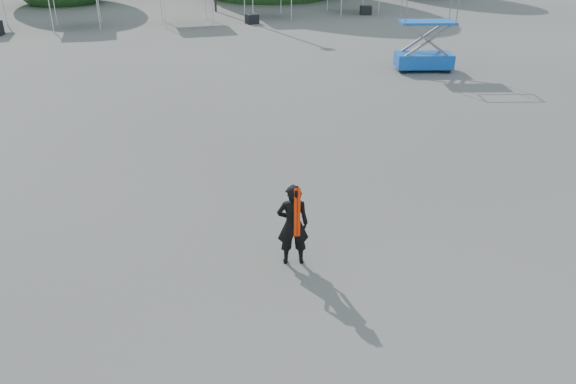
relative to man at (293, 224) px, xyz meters
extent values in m
plane|color=#474442|center=(1.04, 1.48, -0.85)|extent=(120.00, 120.00, 0.00)
cylinder|color=silver|center=(-9.77, 31.52, 0.15)|extent=(0.06, 0.06, 2.00)
cylinder|color=silver|center=(-6.68, 27.99, 0.15)|extent=(0.06, 0.06, 2.00)
cylinder|color=silver|center=(-4.00, 27.99, 0.15)|extent=(0.06, 0.06, 2.00)
cylinder|color=silver|center=(-6.68, 30.68, 0.15)|extent=(0.06, 0.06, 2.00)
cylinder|color=silver|center=(-4.00, 30.68, 0.15)|extent=(0.06, 0.06, 2.00)
cylinder|color=silver|center=(-0.08, 27.44, 0.15)|extent=(0.06, 0.06, 2.00)
cylinder|color=silver|center=(2.87, 27.44, 0.15)|extent=(0.06, 0.06, 2.00)
cylinder|color=silver|center=(-0.08, 30.38, 0.15)|extent=(0.06, 0.06, 2.00)
cylinder|color=silver|center=(2.87, 30.38, 0.15)|extent=(0.06, 0.06, 2.00)
cylinder|color=silver|center=(5.70, 28.49, 0.15)|extent=(0.06, 0.06, 2.00)
cylinder|color=silver|center=(8.34, 28.49, 0.15)|extent=(0.06, 0.06, 2.00)
cylinder|color=silver|center=(5.70, 31.13, 0.15)|extent=(0.06, 0.06, 2.00)
cylinder|color=silver|center=(12.06, 28.88, 0.15)|extent=(0.06, 0.06, 2.00)
cylinder|color=silver|center=(14.90, 28.88, 0.15)|extent=(0.06, 0.06, 2.00)
imported|color=black|center=(0.00, 0.00, 0.00)|extent=(0.69, 0.52, 1.70)
cube|color=red|center=(0.00, -0.17, 0.34)|extent=(0.14, 0.02, 1.02)
cube|color=#0C42A1|center=(10.05, 13.36, -0.39)|extent=(2.70, 1.82, 0.62)
cube|color=#0C42A1|center=(10.05, 13.36, 1.26)|extent=(2.59, 1.75, 0.10)
cylinder|color=black|center=(9.02, 13.10, -0.67)|extent=(0.40, 0.24, 0.37)
cylinder|color=black|center=(10.81, 12.63, -0.67)|extent=(0.40, 0.24, 0.37)
cylinder|color=black|center=(9.28, 14.09, -0.67)|extent=(0.40, 0.24, 0.37)
cylinder|color=black|center=(11.08, 13.62, -0.67)|extent=(0.40, 0.24, 0.37)
cube|color=black|center=(5.43, 27.62, -0.55)|extent=(0.88, 0.75, 0.60)
cube|color=black|center=(14.00, 29.08, -0.55)|extent=(0.89, 0.77, 0.60)
camera|label=1|loc=(-2.70, -9.04, 5.31)|focal=35.00mm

